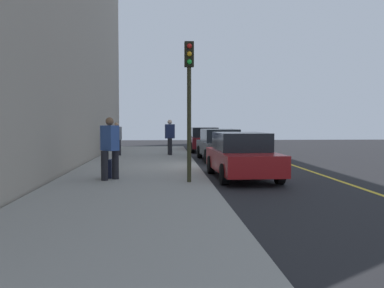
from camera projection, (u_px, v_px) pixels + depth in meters
The scene contains 11 objects.
ground_plane at pixel (225, 170), 17.07m from camera, with size 56.00×56.00×0.00m, color black.
sidewalk at pixel (139, 169), 16.86m from camera, with size 28.00×4.60×0.15m, color gray.
lane_stripe_centre at pixel (306, 169), 17.28m from camera, with size 28.00×0.14×0.01m, color gold.
parked_car_maroon at pixel (204, 139), 27.99m from camera, with size 4.55×1.91×1.51m.
parked_car_charcoal at pixel (220, 145), 21.41m from camera, with size 4.84×2.03×1.51m.
parked_car_red at pixel (242, 155), 14.60m from camera, with size 4.69×2.01×1.51m.
pedestrian_navy_coat at pixel (170, 136), 22.93m from camera, with size 0.60×0.51×1.83m.
pedestrian_blue_coat at pixel (110, 147), 13.05m from camera, with size 0.58×0.58×1.86m.
pedestrian_grey_coat at pixel (117, 138), 22.67m from camera, with size 0.53×0.52×1.69m.
traffic_light_pole at pixel (189, 87), 12.48m from camera, with size 0.35×0.26×3.98m.
rolling_suitcase at pixel (108, 169), 13.47m from camera, with size 0.34×0.22×0.93m.
Camera 1 is at (16.89, -2.35, 1.88)m, focal length 41.24 mm.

